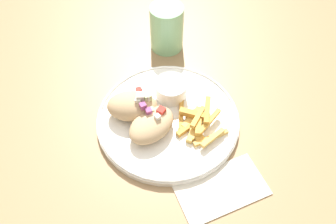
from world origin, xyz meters
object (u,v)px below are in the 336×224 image
object	(u,v)px
sauce_ramekin	(170,89)
water_glass	(167,30)
plate	(168,119)
pita_sandwich_far	(133,106)
pita_sandwich_near	(152,125)
fries_pile	(197,123)

from	to	relation	value
sauce_ramekin	water_glass	distance (m)	0.18
plate	water_glass	size ratio (longest dim) A/B	2.60
pita_sandwich_far	sauce_ramekin	bearing A→B (deg)	31.86
pita_sandwich_near	water_glass	distance (m)	0.28
plate	water_glass	distance (m)	0.25
pita_sandwich_near	pita_sandwich_far	world-z (taller)	pita_sandwich_far
pita_sandwich_far	fries_pile	world-z (taller)	pita_sandwich_far
water_glass	plate	bearing A→B (deg)	-104.83
pita_sandwich_far	sauce_ramekin	xyz separation A→B (m)	(0.09, 0.03, -0.00)
water_glass	fries_pile	bearing A→B (deg)	-91.99
water_glass	sauce_ramekin	bearing A→B (deg)	-103.52
pita_sandwich_near	sauce_ramekin	distance (m)	0.10
fries_pile	sauce_ramekin	bearing A→B (deg)	109.04
pita_sandwich_near	fries_pile	world-z (taller)	pita_sandwich_near
plate	fries_pile	distance (m)	0.07
plate	water_glass	xyz separation A→B (m)	(0.06, 0.24, 0.04)
pita_sandwich_far	fries_pile	size ratio (longest dim) A/B	0.88
fries_pile	pita_sandwich_far	bearing A→B (deg)	150.63
water_glass	pita_sandwich_near	bearing A→B (deg)	-111.78
plate	fries_pile	xyz separation A→B (m)	(0.05, -0.04, 0.02)
plate	pita_sandwich_near	xyz separation A→B (m)	(-0.04, -0.02, 0.03)
pita_sandwich_near	sauce_ramekin	xyz separation A→B (m)	(0.06, 0.08, 0.00)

